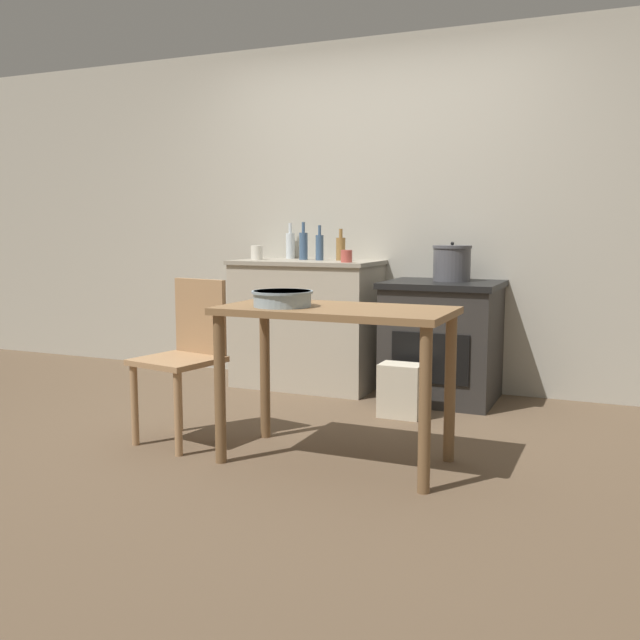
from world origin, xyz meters
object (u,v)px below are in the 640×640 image
object	(u,v)px
bottle_left	(303,245)
cup_center_right	(346,256)
flour_sack	(401,390)
stock_pot	(452,263)
work_table	(336,334)
bottle_far_left	(290,245)
stove	(442,341)
mixing_bowl_large	(282,298)
chair	(186,354)
bottle_mid_left	(320,247)
cup_center	(257,253)
bottle_center_left	(341,248)

from	to	relation	value
bottle_left	cup_center_right	size ratio (longest dim) A/B	3.29
flour_sack	stock_pot	xyz separation A→B (m)	(0.16, 0.61, 0.77)
work_table	stock_pot	world-z (taller)	stock_pot
work_table	bottle_far_left	world-z (taller)	bottle_far_left
flour_sack	stove	bearing A→B (deg)	77.22
stove	bottle_left	world-z (taller)	bottle_left
mixing_bowl_large	bottle_left	world-z (taller)	bottle_left
stove	bottle_left	size ratio (longest dim) A/B	2.91
chair	mixing_bowl_large	xyz separation A→B (m)	(0.64, -0.10, 0.34)
mixing_bowl_large	cup_center_right	world-z (taller)	cup_center_right
mixing_bowl_large	bottle_left	xyz separation A→B (m)	(-0.67, 1.71, 0.22)
chair	bottle_mid_left	bearing A→B (deg)	96.39
bottle_far_left	stock_pot	bearing A→B (deg)	-8.14
work_table	chair	world-z (taller)	chair
cup_center	cup_center_right	world-z (taller)	cup_center
flour_sack	bottle_mid_left	distance (m)	1.35
stove	flour_sack	xyz separation A→B (m)	(-0.12, -0.54, -0.24)
flour_sack	bottle_left	distance (m)	1.47
mixing_bowl_large	cup_center_right	bearing A→B (deg)	98.71
stove	bottle_center_left	size ratio (longest dim) A/B	3.55
stock_pot	bottle_left	size ratio (longest dim) A/B	0.95
bottle_far_left	bottle_center_left	distance (m)	0.50
work_table	bottle_center_left	xyz separation A→B (m)	(-0.62, 1.63, 0.37)
chair	bottle_far_left	world-z (taller)	bottle_far_left
cup_center	cup_center_right	size ratio (longest dim) A/B	1.23
work_table	cup_center_right	xyz separation A→B (m)	(-0.48, 1.37, 0.33)
cup_center	stove	bearing A→B (deg)	0.78
stock_pot	cup_center_right	distance (m)	0.72
work_table	bottle_left	bearing A→B (deg)	119.56
stove	work_table	distance (m)	1.54
cup_center_right	bottle_far_left	bearing A→B (deg)	147.24
mixing_bowl_large	bottle_mid_left	xyz separation A→B (m)	(-0.52, 1.66, 0.21)
flour_sack	cup_center	bearing A→B (deg)	157.93
bottle_far_left	cup_center	distance (m)	0.32
stock_pot	cup_center	bearing A→B (deg)	-176.54
cup_center_right	bottle_center_left	bearing A→B (deg)	119.44
bottle_mid_left	cup_center_right	xyz separation A→B (m)	(0.30, -0.22, -0.06)
bottle_center_left	mixing_bowl_large	bearing A→B (deg)	-77.82
bottle_left	bottle_mid_left	size ratio (longest dim) A/B	1.09
stove	bottle_center_left	distance (m)	1.01
work_table	bottle_mid_left	distance (m)	1.80
stove	cup_center	distance (m)	1.53
bottle_center_left	cup_center	bearing A→B (deg)	-167.91
stove	bottle_mid_left	xyz separation A→B (m)	(-0.94, 0.07, 0.63)
work_table	stock_pot	bearing A→B (deg)	82.39
bottle_mid_left	bottle_left	bearing A→B (deg)	163.78
chair	bottle_far_left	size ratio (longest dim) A/B	3.26
bottle_left	flour_sack	bearing A→B (deg)	-34.22
flour_sack	bottle_far_left	distance (m)	1.65
chair	stock_pot	distance (m)	1.96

